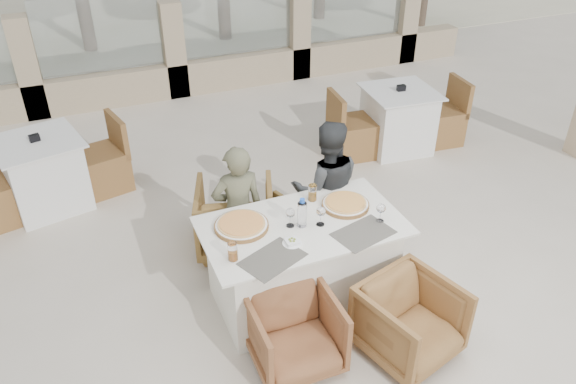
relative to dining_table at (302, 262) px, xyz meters
name	(u,v)px	position (x,y,z in m)	size (l,w,h in m)	color
ground	(308,294)	(0.07, 0.01, -0.39)	(80.00, 80.00, 0.00)	beige
perimeter_wall_far	(173,43)	(0.07, 4.81, 0.42)	(10.00, 0.34, 1.60)	tan
dining_table	(302,262)	(0.00, 0.00, 0.00)	(1.60, 0.90, 0.77)	white
placemat_near_left	(273,259)	(-0.37, -0.31, 0.39)	(0.45, 0.30, 0.00)	#58554C
placemat_near_right	(363,233)	(0.39, -0.29, 0.39)	(0.45, 0.30, 0.00)	#5A564D
pizza_left	(241,225)	(-0.46, 0.15, 0.41)	(0.43, 0.43, 0.06)	#D15C1C
pizza_right	(345,204)	(0.43, 0.10, 0.41)	(0.39, 0.39, 0.05)	#CD681C
water_bottle	(302,213)	(-0.01, -0.01, 0.51)	(0.07, 0.07, 0.25)	#BBDFF7
wine_glass_centre	(290,216)	(-0.10, 0.02, 0.48)	(0.08, 0.08, 0.18)	white
wine_glass_near	(321,215)	(0.13, -0.05, 0.48)	(0.08, 0.08, 0.18)	white
wine_glass_corner	(381,212)	(0.59, -0.19, 0.48)	(0.08, 0.08, 0.18)	white
beer_glass_left	(233,251)	(-0.64, -0.19, 0.46)	(0.07, 0.07, 0.14)	orange
beer_glass_right	(312,193)	(0.22, 0.30, 0.46)	(0.07, 0.07, 0.14)	#C37C1B
olive_dish	(292,241)	(-0.17, -0.19, 0.41)	(0.11, 0.11, 0.04)	white
armchair_far_left	(235,217)	(-0.29, 0.91, -0.05)	(0.70, 0.73, 0.66)	olive
armchair_far_right	(319,217)	(0.47, 0.65, -0.09)	(0.63, 0.65, 0.59)	olive
armchair_near_left	(294,333)	(-0.33, -0.61, -0.09)	(0.63, 0.65, 0.59)	brown
armchair_near_right	(410,321)	(0.51, -0.85, -0.08)	(0.65, 0.67, 0.61)	olive
diner_left	(238,211)	(-0.35, 0.58, 0.24)	(0.46, 0.30, 1.25)	#5C5B43
diner_right	(326,189)	(0.48, 0.56, 0.28)	(0.64, 0.50, 1.33)	#323436
bg_table_a	(44,174)	(-1.90, 2.35, 0.00)	(1.64, 0.82, 0.77)	silver
bg_table_b	(398,120)	(2.20, 2.05, 0.00)	(1.64, 0.82, 0.77)	white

